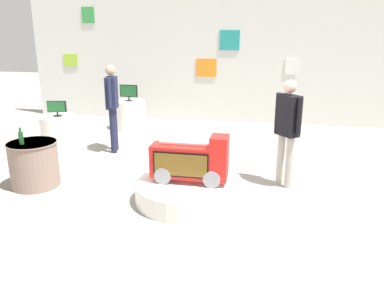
% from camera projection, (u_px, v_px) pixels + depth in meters
% --- Properties ---
extents(ground_plane, '(30.00, 30.00, 0.00)m').
position_uv_depth(ground_plane, '(177.00, 186.00, 6.30)').
color(ground_plane, '#9E998E').
extents(back_wall_display, '(10.44, 0.13, 3.35)m').
position_uv_depth(back_wall_display, '(216.00, 59.00, 10.29)').
color(back_wall_display, silver).
rests_on(back_wall_display, ground).
extents(main_display_pedestal, '(1.60, 1.60, 0.30)m').
position_uv_depth(main_display_pedestal, '(189.00, 191.00, 5.76)').
color(main_display_pedestal, white).
rests_on(main_display_pedestal, ground).
extents(novelty_firetruck_tv, '(1.12, 0.40, 0.72)m').
position_uv_depth(novelty_firetruck_tv, '(191.00, 163.00, 5.62)').
color(novelty_firetruck_tv, gray).
rests_on(novelty_firetruck_tv, main_display_pedestal).
extents(display_pedestal_left_rear, '(0.79, 0.79, 0.71)m').
position_uv_depth(display_pedestal_left_rear, '(130.00, 115.00, 9.85)').
color(display_pedestal_left_rear, white).
rests_on(display_pedestal_left_rear, ground).
extents(tv_on_left_rear, '(0.46, 0.18, 0.40)m').
position_uv_depth(tv_on_left_rear, '(129.00, 92.00, 9.68)').
color(tv_on_left_rear, black).
rests_on(tv_on_left_rear, display_pedestal_left_rear).
extents(display_pedestal_center_rear, '(0.76, 0.76, 0.71)m').
position_uv_depth(display_pedestal_center_rear, '(59.00, 133.00, 8.15)').
color(display_pedestal_center_rear, white).
rests_on(display_pedestal_center_rear, ground).
extents(tv_on_center_rear, '(0.39, 0.18, 0.32)m').
position_uv_depth(tv_on_center_rear, '(57.00, 108.00, 8.00)').
color(tv_on_center_rear, black).
rests_on(tv_on_center_rear, display_pedestal_center_rear).
extents(side_table_round, '(0.78, 0.78, 0.74)m').
position_uv_depth(side_table_round, '(34.00, 164.00, 6.23)').
color(side_table_round, gray).
rests_on(side_table_round, ground).
extents(bottle_on_side_table, '(0.07, 0.07, 0.27)m').
position_uv_depth(bottle_on_side_table, '(21.00, 138.00, 6.00)').
color(bottle_on_side_table, '#195926').
rests_on(bottle_on_side_table, side_table_round).
extents(shopper_browsing_near_truck, '(0.40, 0.45, 1.72)m').
position_uv_depth(shopper_browsing_near_truck, '(287.00, 126.00, 6.06)').
color(shopper_browsing_near_truck, '#B2ADA3').
rests_on(shopper_browsing_near_truck, ground).
extents(shopper_browsing_rear, '(0.27, 0.55, 1.77)m').
position_uv_depth(shopper_browsing_rear, '(112.00, 102.00, 7.81)').
color(shopper_browsing_rear, '#1E233F').
rests_on(shopper_browsing_rear, ground).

